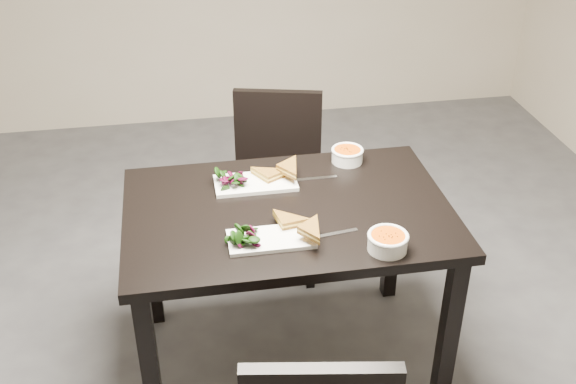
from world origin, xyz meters
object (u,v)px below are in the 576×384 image
at_px(plate_far, 255,183).
at_px(table, 288,230).
at_px(plate_near, 271,239).
at_px(soup_bowl_near, 388,241).
at_px(chair_far, 276,171).
at_px(soup_bowl_far, 347,154).

bearing_deg(plate_far, table, -63.24).
relative_size(plate_near, soup_bowl_near, 2.12).
bearing_deg(plate_far, chair_far, 73.19).
distance_m(soup_bowl_near, plate_far, 0.63).
bearing_deg(table, plate_far, 116.76).
relative_size(soup_bowl_near, plate_far, 0.44).
bearing_deg(chair_far, table, -81.68).
height_order(table, chair_far, chair_far).
height_order(chair_far, plate_near, chair_far).
xyz_separation_m(chair_far, plate_near, (-0.17, -0.94, 0.27)).
bearing_deg(soup_bowl_near, plate_near, 162.78).
bearing_deg(plate_near, soup_bowl_near, -17.22).
distance_m(chair_far, plate_near, 0.99).
relative_size(chair_far, plate_near, 2.88).
xyz_separation_m(plate_far, soup_bowl_far, (0.40, 0.12, 0.03)).
bearing_deg(soup_bowl_far, table, -134.14).
height_order(chair_far, soup_bowl_far, chair_far).
height_order(chair_far, soup_bowl_near, chair_far).
xyz_separation_m(plate_near, soup_bowl_near, (0.38, -0.12, 0.03)).
bearing_deg(table, soup_bowl_far, 45.86).
height_order(plate_near, soup_bowl_near, soup_bowl_near).
height_order(table, plate_near, plate_near).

